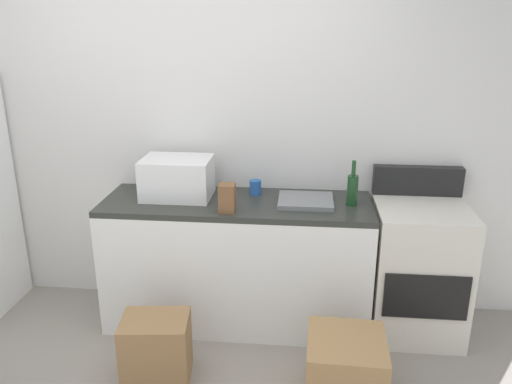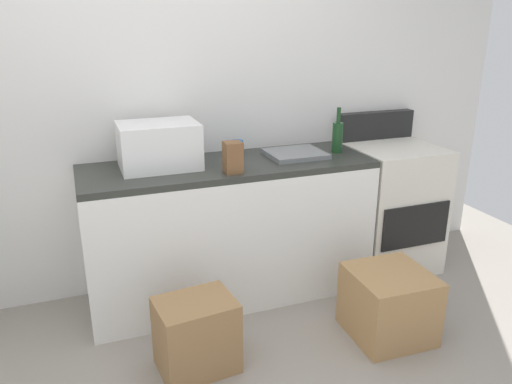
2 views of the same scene
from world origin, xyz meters
TOP-DOWN VIEW (x-y plane):
  - wall_back at (0.00, 1.55)m, footprint 5.00×0.10m
  - kitchen_counter at (0.30, 1.20)m, footprint 1.80×0.60m
  - stove_oven at (1.52, 1.21)m, footprint 0.60×0.61m
  - microwave at (-0.11, 1.25)m, footprint 0.46×0.34m
  - sink_basin at (0.76, 1.21)m, footprint 0.36×0.32m
  - wine_bottle at (1.06, 1.20)m, footprint 0.07×0.07m
  - coffee_mug at (0.41, 1.35)m, footprint 0.08×0.08m
  - knife_block at (0.27, 1.00)m, footprint 0.10×0.10m
  - cardboard_box_large at (-0.10, 0.52)m, footprint 0.42×0.34m
  - cardboard_box_medium at (1.01, 0.43)m, footprint 0.44×0.45m

SIDE VIEW (x-z plane):
  - cardboard_box_medium at x=1.01m, z-range 0.00..0.39m
  - cardboard_box_large at x=-0.10m, z-range 0.00..0.40m
  - kitchen_counter at x=0.30m, z-range 0.00..0.90m
  - stove_oven at x=1.52m, z-range -0.08..1.02m
  - sink_basin at x=0.76m, z-range 0.90..0.93m
  - coffee_mug at x=0.41m, z-range 0.90..1.00m
  - knife_block at x=0.27m, z-range 0.90..1.08m
  - wine_bottle at x=1.06m, z-range 0.86..1.16m
  - microwave at x=-0.11m, z-range 0.90..1.17m
  - wall_back at x=0.00m, z-range 0.00..2.60m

